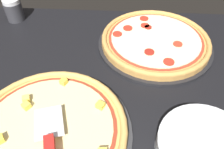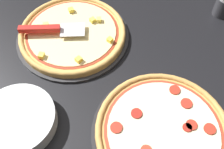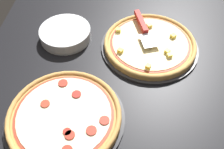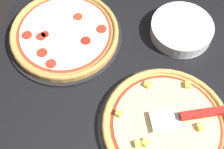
{
  "view_description": "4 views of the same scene",
  "coord_description": "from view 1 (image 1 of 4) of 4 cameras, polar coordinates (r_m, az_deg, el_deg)",
  "views": [
    {
      "loc": [
        11.94,
        -37.99,
        49.72
      ],
      "look_at": [
        9.0,
        8.23,
        3.0
      ],
      "focal_mm": 35.0,
      "sensor_mm": 36.0,
      "label": 1
    },
    {
      "loc": [
        55.68,
        21.41,
        73.11
      ],
      "look_at": [
        9.0,
        8.23,
        3.0
      ],
      "focal_mm": 42.0,
      "sensor_mm": 36.0,
      "label": 2
    },
    {
      "loc": [
        3.17,
        72.45,
        79.27
      ],
      "look_at": [
        9.0,
        8.23,
        3.0
      ],
      "focal_mm": 42.0,
      "sensor_mm": 36.0,
      "label": 3
    },
    {
      "loc": [
        -40.86,
        0.33,
        92.59
      ],
      "look_at": [
        9.0,
        8.23,
        3.0
      ],
      "focal_mm": 50.0,
      "sensor_mm": 36.0,
      "label": 4
    }
  ],
  "objects": [
    {
      "name": "pizza_pan_back",
      "position": [
        0.83,
        11.06,
        7.82
      ],
      "size": [
        41.54,
        41.54,
        1.0
      ],
      "primitive_type": "cylinder",
      "color": "black",
      "rests_on": "ground_plane"
    },
    {
      "name": "ground_plane",
      "position": [
        0.65,
        -8.47,
        -7.77
      ],
      "size": [
        127.93,
        103.49,
        3.6
      ],
      "primitive_type": "cube",
      "color": "black"
    },
    {
      "name": "parmesan_shaker",
      "position": [
        1.03,
        -24.27,
        15.13
      ],
      "size": [
        7.26,
        7.26,
        8.95
      ],
      "color": "#333338",
      "rests_on": "ground_plane"
    },
    {
      "name": "pizza_front",
      "position": [
        0.57,
        -16.43,
        -13.61
      ],
      "size": [
        39.35,
        39.35,
        3.62
      ],
      "color": "tan",
      "rests_on": "pizza_pan_front"
    },
    {
      "name": "pizza_back",
      "position": [
        0.82,
        11.25,
        8.94
      ],
      "size": [
        39.05,
        39.05,
        2.87
      ],
      "color": "#C68E47",
      "rests_on": "pizza_pan_back"
    },
    {
      "name": "pizza_pan_front",
      "position": [
        0.59,
        -16.06,
        -14.57
      ],
      "size": [
        41.86,
        41.86,
        1.0
      ],
      "primitive_type": "cylinder",
      "color": "#2D2D30",
      "rests_on": "ground_plane"
    }
  ]
}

